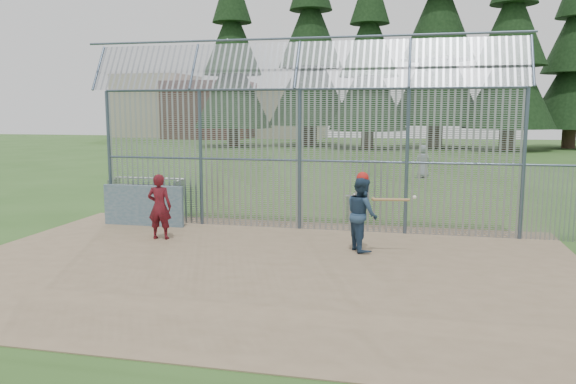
% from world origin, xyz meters
% --- Properties ---
extents(ground, '(120.00, 120.00, 0.00)m').
position_xyz_m(ground, '(0.00, 0.00, 0.00)').
color(ground, '#2D511E').
rests_on(ground, ground).
extents(dirt_infield, '(14.00, 10.00, 0.02)m').
position_xyz_m(dirt_infield, '(0.00, -0.50, 0.01)').
color(dirt_infield, '#756047').
rests_on(dirt_infield, ground).
extents(dugout_wall, '(2.50, 0.12, 1.20)m').
position_xyz_m(dugout_wall, '(-4.60, 2.90, 0.62)').
color(dugout_wall, '#38566B').
rests_on(dugout_wall, dirt_infield).
extents(batter, '(1.01, 1.10, 1.81)m').
position_xyz_m(batter, '(2.00, 1.30, 0.92)').
color(batter, navy).
rests_on(batter, dirt_infield).
extents(onlooker, '(0.68, 0.48, 1.74)m').
position_xyz_m(onlooker, '(-3.35, 1.38, 0.89)').
color(onlooker, maroon).
rests_on(onlooker, dirt_infield).
extents(bg_kid_standing, '(0.99, 0.88, 1.70)m').
position_xyz_m(bg_kid_standing, '(3.62, 17.14, 0.85)').
color(bg_kid_standing, gray).
rests_on(bg_kid_standing, ground).
extents(batting_gear, '(1.42, 0.40, 0.67)m').
position_xyz_m(batting_gear, '(2.12, 1.27, 1.72)').
color(batting_gear, red).
rests_on(batting_gear, ground).
extents(trash_can, '(0.56, 0.56, 0.82)m').
position_xyz_m(trash_can, '(1.38, 5.40, 0.38)').
color(trash_can, gray).
rests_on(trash_can, ground).
extents(bleacher, '(3.00, 0.95, 0.72)m').
position_xyz_m(bleacher, '(-7.21, 8.21, 0.41)').
color(bleacher, gray).
rests_on(bleacher, ground).
extents(backstop_fence, '(20.09, 0.81, 5.30)m').
position_xyz_m(backstop_fence, '(1.81, 3.43, 2.36)').
color(backstop_fence, '#47566B').
rests_on(backstop_fence, ground).
extents(conifer_row, '(38.48, 12.26, 20.20)m').
position_xyz_m(conifer_row, '(1.93, 41.51, 10.83)').
color(conifer_row, '#332319').
rests_on(conifer_row, ground).
extents(distant_buildings, '(26.50, 10.50, 8.00)m').
position_xyz_m(distant_buildings, '(-23.18, 56.49, 3.60)').
color(distant_buildings, brown).
rests_on(distant_buildings, ground).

